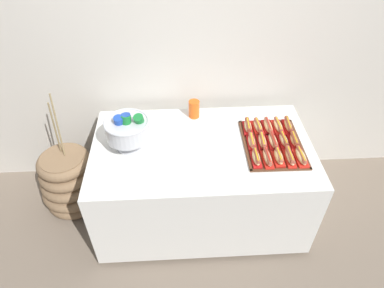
{
  "coord_description": "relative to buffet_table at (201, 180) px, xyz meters",
  "views": [
    {
      "loc": [
        -0.17,
        -1.77,
        2.33
      ],
      "look_at": [
        -0.07,
        -0.01,
        0.78
      ],
      "focal_mm": 31.72,
      "sensor_mm": 36.0,
      "label": 1
    }
  ],
  "objects": [
    {
      "name": "buffet_table",
      "position": [
        0.0,
        0.0,
        0.0
      ],
      "size": [
        1.56,
        0.91,
        0.74
      ],
      "color": "white",
      "rests_on": "ground_plane"
    },
    {
      "name": "back_wall",
      "position": [
        0.0,
        0.61,
        0.91
      ],
      "size": [
        6.0,
        0.1,
        2.6
      ],
      "primitive_type": "cube",
      "color": "silver",
      "rests_on": "ground_plane"
    },
    {
      "name": "hot_dog_7",
      "position": [
        0.5,
        -0.01,
        0.38
      ],
      "size": [
        0.06,
        0.18,
        0.06
      ],
      "color": "#B21414",
      "rests_on": "serving_tray"
    },
    {
      "name": "ground_plane",
      "position": [
        0.0,
        0.0,
        -0.39
      ],
      "size": [
        10.0,
        10.0,
        0.0
      ],
      "primitive_type": "plane",
      "color": "#7A6B5B"
    },
    {
      "name": "hot_dog_2",
      "position": [
        0.49,
        -0.18,
        0.39
      ],
      "size": [
        0.07,
        0.16,
        0.06
      ],
      "color": "red",
      "rests_on": "serving_tray"
    },
    {
      "name": "hot_dog_14",
      "position": [
        0.65,
        0.15,
        0.39
      ],
      "size": [
        0.07,
        0.18,
        0.06
      ],
      "color": "#B21414",
      "rests_on": "serving_tray"
    },
    {
      "name": "hot_dog_11",
      "position": [
        0.42,
        0.15,
        0.39
      ],
      "size": [
        0.07,
        0.18,
        0.06
      ],
      "color": "red",
      "rests_on": "serving_tray"
    },
    {
      "name": "serving_tray",
      "position": [
        0.5,
        -0.01,
        0.36
      ],
      "size": [
        0.41,
        0.53,
        0.01
      ],
      "color": "#56331E",
      "rests_on": "buffet_table"
    },
    {
      "name": "punch_bowl",
      "position": [
        -0.5,
        0.03,
        0.51
      ],
      "size": [
        0.31,
        0.31,
        0.27
      ],
      "color": "silver",
      "rests_on": "buffet_table"
    },
    {
      "name": "floor_vase",
      "position": [
        -1.07,
        0.18,
        -0.14
      ],
      "size": [
        0.49,
        0.49,
        1.04
      ],
      "color": "#896B4C",
      "rests_on": "ground_plane"
    },
    {
      "name": "hot_dog_1",
      "position": [
        0.42,
        -0.18,
        0.39
      ],
      "size": [
        0.06,
        0.18,
        0.06
      ],
      "color": "red",
      "rests_on": "serving_tray"
    },
    {
      "name": "hot_dog_0",
      "position": [
        0.34,
        -0.18,
        0.39
      ],
      "size": [
        0.06,
        0.16,
        0.06
      ],
      "color": "red",
      "rests_on": "serving_tray"
    },
    {
      "name": "hot_dog_13",
      "position": [
        0.57,
        0.15,
        0.38
      ],
      "size": [
        0.07,
        0.18,
        0.06
      ],
      "color": "red",
      "rests_on": "serving_tray"
    },
    {
      "name": "hot_dog_4",
      "position": [
        0.64,
        -0.18,
        0.39
      ],
      "size": [
        0.07,
        0.18,
        0.06
      ],
      "color": "red",
      "rests_on": "serving_tray"
    },
    {
      "name": "hot_dog_6",
      "position": [
        0.42,
        -0.01,
        0.38
      ],
      "size": [
        0.07,
        0.18,
        0.06
      ],
      "color": "#B21414",
      "rests_on": "serving_tray"
    },
    {
      "name": "hot_dog_8",
      "position": [
        0.57,
        -0.01,
        0.39
      ],
      "size": [
        0.06,
        0.16,
        0.06
      ],
      "color": "#B21414",
      "rests_on": "serving_tray"
    },
    {
      "name": "hot_dog_5",
      "position": [
        0.35,
        -0.01,
        0.39
      ],
      "size": [
        0.06,
        0.16,
        0.06
      ],
      "color": "red",
      "rests_on": "serving_tray"
    },
    {
      "name": "hot_dog_9",
      "position": [
        0.65,
        -0.02,
        0.39
      ],
      "size": [
        0.07,
        0.15,
        0.06
      ],
      "color": "#B21414",
      "rests_on": "serving_tray"
    },
    {
      "name": "hot_dog_3",
      "position": [
        0.57,
        -0.18,
        0.39
      ],
      "size": [
        0.06,
        0.18,
        0.06
      ],
      "color": "red",
      "rests_on": "serving_tray"
    },
    {
      "name": "hot_dog_10",
      "position": [
        0.35,
        0.15,
        0.39
      ],
      "size": [
        0.07,
        0.16,
        0.06
      ],
      "color": "red",
      "rests_on": "serving_tray"
    },
    {
      "name": "hot_dog_12",
      "position": [
        0.5,
        0.15,
        0.39
      ],
      "size": [
        0.07,
        0.18,
        0.06
      ],
      "color": "#B21414",
      "rests_on": "serving_tray"
    },
    {
      "name": "cup_stack",
      "position": [
        -0.04,
        0.35,
        0.42
      ],
      "size": [
        0.08,
        0.08,
        0.14
      ],
      "color": "#EA5B19",
      "rests_on": "buffet_table"
    }
  ]
}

